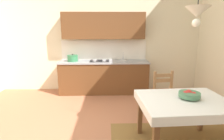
{
  "coord_description": "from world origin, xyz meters",
  "views": [
    {
      "loc": [
        0.22,
        -2.54,
        1.72
      ],
      "look_at": [
        0.3,
        0.49,
        1.06
      ],
      "focal_mm": 29.03,
      "sensor_mm": 36.0,
      "label": 1
    }
  ],
  "objects_px": {
    "dining_table": "(184,108)",
    "pendant_lamp": "(197,13)",
    "fruit_bowl": "(189,95)",
    "dining_chair_kitchen_side": "(165,97)",
    "kitchen_cabinetry": "(104,62)"
  },
  "relations": [
    {
      "from": "dining_table",
      "to": "pendant_lamp",
      "type": "height_order",
      "value": "pendant_lamp"
    },
    {
      "from": "dining_table",
      "to": "fruit_bowl",
      "type": "xyz_separation_m",
      "value": [
        0.08,
        0.04,
        0.19
      ]
    },
    {
      "from": "dining_table",
      "to": "fruit_bowl",
      "type": "relative_size",
      "value": 4.41
    },
    {
      "from": "fruit_bowl",
      "to": "pendant_lamp",
      "type": "relative_size",
      "value": 0.37
    },
    {
      "from": "fruit_bowl",
      "to": "pendant_lamp",
      "type": "xyz_separation_m",
      "value": [
        -0.02,
        -0.05,
        1.14
      ]
    },
    {
      "from": "dining_table",
      "to": "pendant_lamp",
      "type": "bearing_deg",
      "value": -6.62
    },
    {
      "from": "dining_table",
      "to": "dining_chair_kitchen_side",
      "type": "height_order",
      "value": "dining_chair_kitchen_side"
    },
    {
      "from": "kitchen_cabinetry",
      "to": "dining_chair_kitchen_side",
      "type": "distance_m",
      "value": 2.09
    },
    {
      "from": "kitchen_cabinetry",
      "to": "dining_table",
      "type": "relative_size",
      "value": 1.86
    },
    {
      "from": "dining_table",
      "to": "kitchen_cabinetry",
      "type": "bearing_deg",
      "value": 115.38
    },
    {
      "from": "dining_table",
      "to": "pendant_lamp",
      "type": "relative_size",
      "value": 1.64
    },
    {
      "from": "fruit_bowl",
      "to": "pendant_lamp",
      "type": "height_order",
      "value": "pendant_lamp"
    },
    {
      "from": "fruit_bowl",
      "to": "dining_chair_kitchen_side",
      "type": "bearing_deg",
      "value": 92.84
    },
    {
      "from": "dining_chair_kitchen_side",
      "to": "fruit_bowl",
      "type": "xyz_separation_m",
      "value": [
        0.04,
        -0.9,
        0.37
      ]
    },
    {
      "from": "kitchen_cabinetry",
      "to": "dining_table",
      "type": "distance_m",
      "value": 2.84
    }
  ]
}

